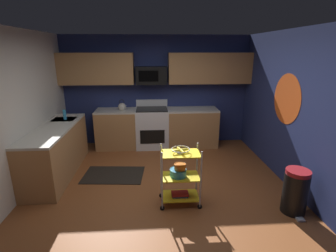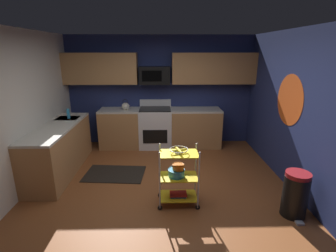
{
  "view_description": "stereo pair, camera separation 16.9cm",
  "coord_description": "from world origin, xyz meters",
  "px_view_note": "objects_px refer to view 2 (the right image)",
  "views": [
    {
      "loc": [
        -0.12,
        -3.71,
        2.26
      ],
      "look_at": [
        0.14,
        0.3,
        1.05
      ],
      "focal_mm": 27.04,
      "sensor_mm": 36.0,
      "label": 1
    },
    {
      "loc": [
        0.05,
        -3.71,
        2.26
      ],
      "look_at": [
        0.14,
        0.3,
        1.05
      ],
      "focal_mm": 27.04,
      "sensor_mm": 36.0,
      "label": 2
    }
  ],
  "objects_px": {
    "rolling_cart": "(178,177)",
    "book_stack": "(178,194)",
    "fruit_bowl": "(179,150)",
    "dish_soap_bottle": "(68,114)",
    "oven_range": "(155,127)",
    "mixing_bowl_small": "(178,167)",
    "kettle": "(125,106)",
    "mixing_bowl_large": "(176,173)",
    "microwave": "(155,75)",
    "trash_can": "(295,194)"
  },
  "relations": [
    {
      "from": "microwave",
      "to": "mixing_bowl_large",
      "type": "distance_m",
      "value": 2.83
    },
    {
      "from": "oven_range",
      "to": "mixing_bowl_small",
      "type": "xyz_separation_m",
      "value": [
        0.4,
        -2.44,
        0.14
      ]
    },
    {
      "from": "rolling_cart",
      "to": "book_stack",
      "type": "relative_size",
      "value": 3.53
    },
    {
      "from": "book_stack",
      "to": "fruit_bowl",
      "type": "bearing_deg",
      "value": 0.0
    },
    {
      "from": "book_stack",
      "to": "microwave",
      "type": "bearing_deg",
      "value": 99.07
    },
    {
      "from": "rolling_cart",
      "to": "mixing_bowl_large",
      "type": "relative_size",
      "value": 3.63
    },
    {
      "from": "microwave",
      "to": "fruit_bowl",
      "type": "distance_m",
      "value": 2.7
    },
    {
      "from": "rolling_cart",
      "to": "book_stack",
      "type": "bearing_deg",
      "value": 153.43
    },
    {
      "from": "fruit_bowl",
      "to": "mixing_bowl_small",
      "type": "bearing_deg",
      "value": -131.11
    },
    {
      "from": "oven_range",
      "to": "fruit_bowl",
      "type": "bearing_deg",
      "value": -80.56
    },
    {
      "from": "microwave",
      "to": "book_stack",
      "type": "relative_size",
      "value": 2.7
    },
    {
      "from": "microwave",
      "to": "fruit_bowl",
      "type": "bearing_deg",
      "value": -80.93
    },
    {
      "from": "microwave",
      "to": "mixing_bowl_small",
      "type": "height_order",
      "value": "microwave"
    },
    {
      "from": "rolling_cart",
      "to": "kettle",
      "type": "bearing_deg",
      "value": 114.27
    },
    {
      "from": "microwave",
      "to": "rolling_cart",
      "type": "bearing_deg",
      "value": -80.93
    },
    {
      "from": "rolling_cart",
      "to": "mixing_bowl_small",
      "type": "distance_m",
      "value": 0.17
    },
    {
      "from": "mixing_bowl_small",
      "to": "trash_can",
      "type": "height_order",
      "value": "trash_can"
    },
    {
      "from": "mixing_bowl_large",
      "to": "dish_soap_bottle",
      "type": "xyz_separation_m",
      "value": [
        -2.12,
        1.64,
        0.5
      ]
    },
    {
      "from": "rolling_cart",
      "to": "mixing_bowl_small",
      "type": "xyz_separation_m",
      "value": [
        -0.01,
        -0.01,
        0.17
      ]
    },
    {
      "from": "kettle",
      "to": "book_stack",
      "type": "bearing_deg",
      "value": -65.73
    },
    {
      "from": "mixing_bowl_large",
      "to": "kettle",
      "type": "xyz_separation_m",
      "value": [
        -1.07,
        2.43,
        0.48
      ]
    },
    {
      "from": "oven_range",
      "to": "dish_soap_bottle",
      "type": "height_order",
      "value": "dish_soap_bottle"
    },
    {
      "from": "fruit_bowl",
      "to": "dish_soap_bottle",
      "type": "relative_size",
      "value": 1.36
    },
    {
      "from": "oven_range",
      "to": "rolling_cart",
      "type": "relative_size",
      "value": 1.2
    },
    {
      "from": "microwave",
      "to": "dish_soap_bottle",
      "type": "relative_size",
      "value": 3.5
    },
    {
      "from": "book_stack",
      "to": "dish_soap_bottle",
      "type": "bearing_deg",
      "value": 142.56
    },
    {
      "from": "rolling_cart",
      "to": "trash_can",
      "type": "xyz_separation_m",
      "value": [
        1.62,
        -0.32,
        -0.12
      ]
    },
    {
      "from": "mixing_bowl_large",
      "to": "oven_range",
      "type": "bearing_deg",
      "value": 98.73
    },
    {
      "from": "rolling_cart",
      "to": "fruit_bowl",
      "type": "xyz_separation_m",
      "value": [
        -0.0,
        0.0,
        0.42
      ]
    },
    {
      "from": "kettle",
      "to": "oven_range",
      "type": "bearing_deg",
      "value": 0.32
    },
    {
      "from": "mixing_bowl_small",
      "to": "book_stack",
      "type": "height_order",
      "value": "mixing_bowl_small"
    },
    {
      "from": "dish_soap_bottle",
      "to": "mixing_bowl_small",
      "type": "bearing_deg",
      "value": -37.63
    },
    {
      "from": "book_stack",
      "to": "kettle",
      "type": "xyz_separation_m",
      "value": [
        -1.1,
        2.43,
        0.85
      ]
    },
    {
      "from": "oven_range",
      "to": "rolling_cart",
      "type": "xyz_separation_m",
      "value": [
        0.41,
        -2.44,
        -0.03
      ]
    },
    {
      "from": "book_stack",
      "to": "rolling_cart",
      "type": "bearing_deg",
      "value": -26.57
    },
    {
      "from": "book_stack",
      "to": "mixing_bowl_small",
      "type": "bearing_deg",
      "value": -131.11
    },
    {
      "from": "oven_range",
      "to": "mixing_bowl_large",
      "type": "distance_m",
      "value": 2.47
    },
    {
      "from": "trash_can",
      "to": "rolling_cart",
      "type": "bearing_deg",
      "value": 168.85
    },
    {
      "from": "rolling_cart",
      "to": "dish_soap_bottle",
      "type": "bearing_deg",
      "value": 142.56
    },
    {
      "from": "oven_range",
      "to": "rolling_cart",
      "type": "distance_m",
      "value": 2.47
    },
    {
      "from": "book_stack",
      "to": "dish_soap_bottle",
      "type": "distance_m",
      "value": 2.84
    },
    {
      "from": "mixing_bowl_small",
      "to": "book_stack",
      "type": "distance_m",
      "value": 0.47
    },
    {
      "from": "fruit_bowl",
      "to": "dish_soap_bottle",
      "type": "distance_m",
      "value": 2.71
    },
    {
      "from": "microwave",
      "to": "kettle",
      "type": "xyz_separation_m",
      "value": [
        -0.69,
        -0.11,
        -0.7
      ]
    },
    {
      "from": "oven_range",
      "to": "rolling_cart",
      "type": "bearing_deg",
      "value": -80.56
    },
    {
      "from": "rolling_cart",
      "to": "fruit_bowl",
      "type": "height_order",
      "value": "rolling_cart"
    },
    {
      "from": "microwave",
      "to": "mixing_bowl_small",
      "type": "relative_size",
      "value": 3.85
    },
    {
      "from": "mixing_bowl_large",
      "to": "fruit_bowl",
      "type": "bearing_deg",
      "value": 0.0
    },
    {
      "from": "mixing_bowl_small",
      "to": "dish_soap_bottle",
      "type": "xyz_separation_m",
      "value": [
        -2.14,
        1.65,
        0.4
      ]
    },
    {
      "from": "mixing_bowl_small",
      "to": "kettle",
      "type": "distance_m",
      "value": 2.7
    }
  ]
}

